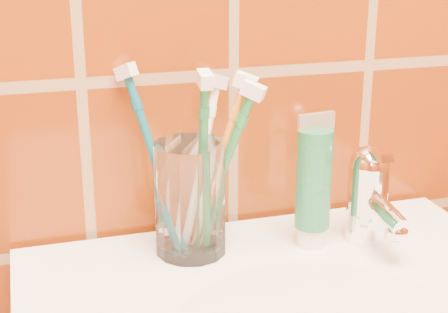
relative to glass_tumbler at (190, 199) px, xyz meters
name	(u,v)px	position (x,y,z in m)	size (l,w,h in m)	color
glass_tumbler	(190,199)	(0.00, 0.00, 0.00)	(0.08, 0.08, 0.13)	white
toothpaste_tube	(313,185)	(0.14, -0.02, 0.01)	(0.05, 0.04, 0.16)	white
faucet	(370,192)	(0.21, -0.03, 0.00)	(0.05, 0.11, 0.12)	white
toothbrush_0	(201,163)	(0.02, 0.03, 0.03)	(0.08, 0.06, 0.20)	white
toothbrush_1	(203,168)	(0.01, -0.02, 0.04)	(0.03, 0.06, 0.23)	#1E703C
toothbrush_2	(156,162)	(-0.03, 0.03, 0.04)	(0.07, 0.09, 0.22)	#0C556B
toothbrush_3	(218,166)	(0.03, -0.01, 0.04)	(0.08, 0.06, 0.22)	orange
toothbrush_4	(222,171)	(0.03, -0.01, 0.03)	(0.08, 0.07, 0.21)	#207841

